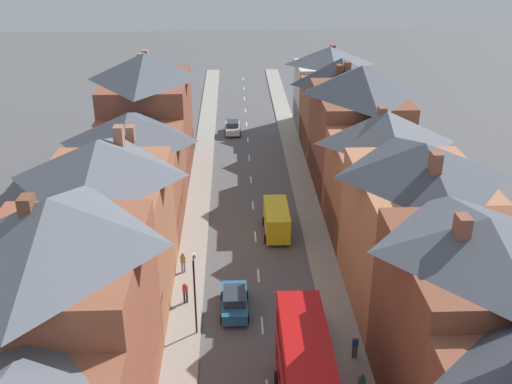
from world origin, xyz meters
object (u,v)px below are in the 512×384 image
at_px(street_lamp, 195,291).
at_px(pedestrian_far_left, 183,262).
at_px(car_near_blue, 235,301).
at_px(car_parked_right_a, 312,327).
at_px(car_parked_left_a, 233,127).
at_px(pedestrian_mid_left, 355,346).
at_px(pedestrian_mid_right, 185,291).
at_px(pedestrian_near_right, 362,384).
at_px(delivery_van, 276,219).

bearing_deg(street_lamp, pedestrian_far_left, 100.76).
height_order(car_near_blue, car_parked_right_a, car_parked_right_a).
relative_size(car_near_blue, car_parked_left_a, 1.09).
relative_size(pedestrian_mid_left, pedestrian_far_left, 1.00).
height_order(pedestrian_mid_right, pedestrian_far_left, same).
distance_m(car_near_blue, car_parked_left_a, 36.74).
distance_m(pedestrian_mid_left, street_lamp, 10.32).
bearing_deg(pedestrian_near_right, street_lamp, 146.59).
relative_size(pedestrian_near_right, pedestrian_far_left, 1.00).
bearing_deg(pedestrian_mid_left, car_near_blue, 144.34).
bearing_deg(delivery_van, street_lamp, -114.68).
distance_m(pedestrian_mid_left, pedestrian_mid_right, 12.22).
bearing_deg(car_parked_left_a, pedestrian_far_left, -96.81).
distance_m(car_parked_right_a, delivery_van, 13.99).
height_order(pedestrian_mid_right, street_lamp, street_lamp).
relative_size(pedestrian_far_left, street_lamp, 0.29).
xyz_separation_m(car_parked_left_a, delivery_van, (3.60, -25.81, 0.51)).
distance_m(car_parked_left_a, delivery_van, 26.07).
xyz_separation_m(pedestrian_mid_left, street_lamp, (-9.65, 2.93, 2.21)).
bearing_deg(pedestrian_mid_left, street_lamp, 163.12).
relative_size(pedestrian_mid_right, pedestrian_far_left, 1.00).
height_order(delivery_van, pedestrian_mid_left, delivery_van).
distance_m(pedestrian_near_right, pedestrian_mid_right, 13.96).
height_order(car_near_blue, pedestrian_far_left, pedestrian_far_left).
distance_m(delivery_van, pedestrian_mid_left, 16.49).
bearing_deg(car_parked_left_a, street_lamp, -93.60).
bearing_deg(car_parked_left_a, car_parked_right_a, -82.97).
bearing_deg(street_lamp, car_near_blue, 42.42).
height_order(delivery_van, street_lamp, street_lamp).
relative_size(car_parked_left_a, delivery_van, 0.75).
relative_size(pedestrian_mid_right, street_lamp, 0.29).
bearing_deg(car_parked_left_a, pedestrian_mid_left, -80.25).
bearing_deg(pedestrian_near_right, pedestrian_mid_right, 137.66).
bearing_deg(delivery_van, car_near_blue, -108.23).
relative_size(pedestrian_mid_left, pedestrian_mid_right, 1.00).
xyz_separation_m(car_parked_left_a, pedestrian_far_left, (-3.80, -31.86, 0.21)).
bearing_deg(car_near_blue, car_parked_right_a, -31.45).
height_order(car_parked_left_a, car_parked_right_a, car_parked_right_a).
xyz_separation_m(car_near_blue, pedestrian_mid_right, (-3.37, 0.97, 0.20)).
bearing_deg(pedestrian_mid_right, car_near_blue, -15.99).
height_order(pedestrian_near_right, pedestrian_mid_left, same).
bearing_deg(street_lamp, car_parked_left_a, 86.40).
bearing_deg(pedestrian_near_right, car_parked_left_a, 98.74).
bearing_deg(pedestrian_mid_right, delivery_van, 55.01).
xyz_separation_m(pedestrian_near_right, street_lamp, (-9.40, 6.20, 2.21)).
relative_size(pedestrian_near_right, street_lamp, 0.29).
bearing_deg(street_lamp, pedestrian_near_right, -33.41).
xyz_separation_m(car_near_blue, pedestrian_far_left, (-3.80, 4.88, 0.20)).
xyz_separation_m(car_parked_left_a, pedestrian_mid_left, (7.20, -41.91, 0.21)).
relative_size(car_near_blue, delivery_van, 0.81).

